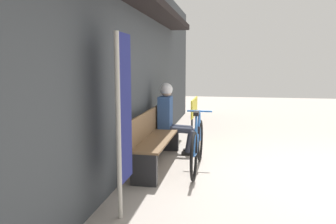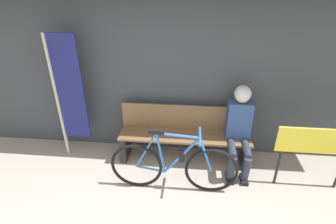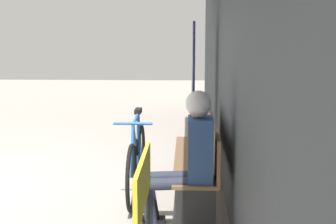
{
  "view_description": "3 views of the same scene",
  "coord_description": "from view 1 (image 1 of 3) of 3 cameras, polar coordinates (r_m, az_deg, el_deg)",
  "views": [
    {
      "loc": [
        -4.77,
        1.16,
        1.59
      ],
      "look_at": [
        0.01,
        2.06,
        0.9
      ],
      "focal_mm": 35.0,
      "sensor_mm": 36.0,
      "label": 1
    },
    {
      "loc": [
        0.29,
        -1.05,
        2.61
      ],
      "look_at": [
        -0.01,
        2.06,
        0.95
      ],
      "focal_mm": 28.0,
      "sensor_mm": 36.0,
      "label": 2
    },
    {
      "loc": [
        5.06,
        2.17,
        1.8
      ],
      "look_at": [
        0.01,
        1.96,
        0.92
      ],
      "focal_mm": 50.0,
      "sensor_mm": 36.0,
      "label": 3
    }
  ],
  "objects": [
    {
      "name": "ground_plane",
      "position": [
        5.17,
        23.42,
        -10.52
      ],
      "size": [
        24.0,
        24.0,
        0.0
      ],
      "primitive_type": "plane",
      "color": "#ADA399"
    },
    {
      "name": "storefront_wall",
      "position": [
        4.99,
        -6.49,
        8.89
      ],
      "size": [
        12.0,
        0.56,
        3.2
      ],
      "color": "#3D4247",
      "rests_on": "ground_plane"
    },
    {
      "name": "park_bench_near",
      "position": [
        5.25,
        -2.28,
        -4.75
      ],
      "size": [
        1.95,
        0.42,
        0.86
      ],
      "color": "brown",
      "rests_on": "ground_plane"
    },
    {
      "name": "bicycle",
      "position": [
        5.05,
        5.13,
        -5.78
      ],
      "size": [
        1.67,
        0.4,
        0.93
      ],
      "color": "black",
      "rests_on": "ground_plane"
    },
    {
      "name": "person_seated",
      "position": [
        5.91,
        0.49,
        -0.25
      ],
      "size": [
        0.34,
        0.65,
        1.28
      ],
      "color": "#2D3342",
      "rests_on": "ground_plane"
    },
    {
      "name": "banner_pole",
      "position": [
        3.48,
        -7.8,
        -0.29
      ],
      "size": [
        0.45,
        0.05,
        1.93
      ],
      "color": "#B7B2A8",
      "rests_on": "ground_plane"
    },
    {
      "name": "signboard",
      "position": [
        6.77,
        4.59,
        0.39
      ],
      "size": [
        1.0,
        0.04,
        0.92
      ],
      "color": "#232326",
      "rests_on": "ground_plane"
    }
  ]
}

